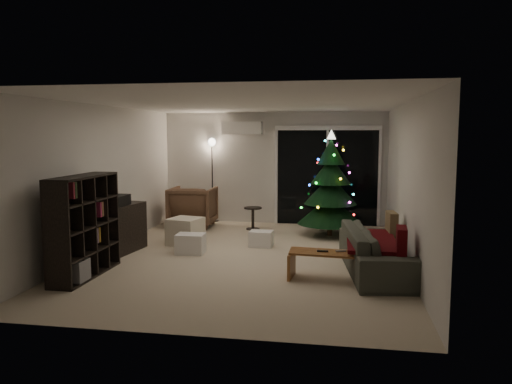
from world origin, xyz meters
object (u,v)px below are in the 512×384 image
at_px(armchair, 193,207).
at_px(sofa, 378,251).
at_px(coffee_table, 333,266).
at_px(christmas_tree, 330,183).
at_px(bookshelf, 73,226).
at_px(media_cabinet, 114,230).

relative_size(armchair, sofa, 0.43).
xyz_separation_m(coffee_table, christmas_tree, (-0.12, 3.07, 0.85)).
xyz_separation_m(bookshelf, media_cabinet, (0.00, 1.31, -0.31)).
height_order(armchair, sofa, armchair).
distance_m(armchair, christmas_tree, 3.08).
bearing_deg(bookshelf, media_cabinet, 85.12).
relative_size(media_cabinet, armchair, 1.36).
distance_m(armchair, sofa, 4.83).
relative_size(coffee_table, christmas_tree, 0.59).
height_order(sofa, christmas_tree, christmas_tree).
relative_size(media_cabinet, sofa, 0.59).
bearing_deg(coffee_table, bookshelf, -168.19).
bearing_deg(armchair, media_cabinet, 75.52).
height_order(bookshelf, christmas_tree, christmas_tree).
distance_m(bookshelf, sofa, 4.41).
xyz_separation_m(bookshelf, coffee_table, (3.67, 0.40, -0.53)).
xyz_separation_m(armchair, christmas_tree, (2.98, -0.48, 0.61)).
bearing_deg(coffee_table, media_cabinet, 171.70).
bearing_deg(sofa, bookshelf, 95.01).
bearing_deg(media_cabinet, coffee_table, -6.37).
bearing_deg(media_cabinet, sofa, 1.79).
height_order(sofa, coffee_table, sofa).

